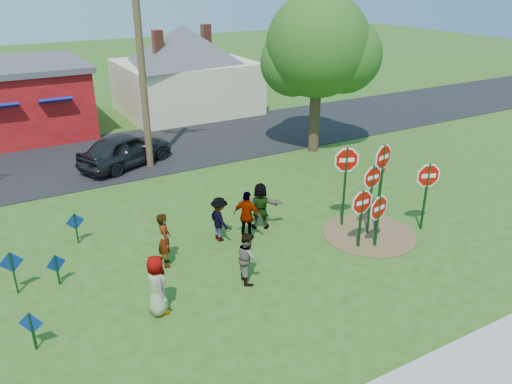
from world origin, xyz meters
TOP-DOWN VIEW (x-y plane):
  - ground at (0.00, 0.00)m, footprint 120.00×120.00m
  - road at (0.00, 11.50)m, footprint 120.00×7.50m
  - dirt_patch at (4.50, -1.00)m, footprint 3.20×3.20m
  - cream_house at (5.50, 18.00)m, footprint 9.40×9.40m
  - stop_sign_a at (3.59, -1.48)m, footprint 1.12×0.08m
  - stop_sign_b at (4.09, 0.01)m, footprint 1.12×0.44m
  - stop_sign_c at (4.88, -0.89)m, footprint 1.16×0.27m
  - stop_sign_d at (5.93, 0.15)m, footprint 0.83×0.43m
  - stop_sign_e at (4.11, -1.71)m, footprint 1.13×0.21m
  - stop_sign_f at (6.37, -1.57)m, footprint 1.09×0.41m
  - stop_sign_g at (4.49, -0.90)m, footprint 1.07×0.08m
  - blue_diamond_a at (-6.36, -1.48)m, footprint 0.52×0.33m
  - blue_diamond_b at (-6.49, 1.24)m, footprint 0.65×0.06m
  - blue_diamond_c at (-5.39, 1.11)m, footprint 0.56×0.16m
  - blue_diamond_d at (-4.41, 3.34)m, footprint 0.60×0.06m
  - person_a at (-3.30, -1.56)m, footprint 0.59×0.86m
  - person_b at (-2.30, 0.60)m, footprint 0.54×0.71m
  - person_c at (-0.52, -1.40)m, footprint 0.73×0.86m
  - person_d at (-0.16, 1.22)m, footprint 0.66×1.05m
  - person_e at (0.67, 0.80)m, footprint 0.97×1.07m
  - person_f at (1.47, 1.33)m, footprint 1.60×1.24m
  - suv at (-0.89, 9.79)m, footprint 4.92×3.56m
  - utility_pole at (0.03, 9.13)m, footprint 2.37×0.97m
  - leafy_tree at (8.17, 7.33)m, footprint 5.40×4.92m

SIDE VIEW (x-z plane):
  - ground at x=0.00m, z-range 0.00..0.00m
  - dirt_patch at x=4.50m, z-range 0.00..0.03m
  - road at x=0.00m, z-range 0.00..0.04m
  - blue_diamond_c at x=-5.39m, z-range 0.11..1.09m
  - blue_diamond_a at x=-6.36m, z-range 0.12..1.19m
  - blue_diamond_d at x=-4.41m, z-range 0.13..1.24m
  - person_c at x=-0.52m, z-range 0.00..1.55m
  - person_d at x=-0.16m, z-range 0.00..1.55m
  - suv at x=-0.89m, z-range 0.04..1.60m
  - blue_diamond_b at x=-6.49m, z-range 0.16..1.50m
  - person_f at x=1.47m, z-range 0.00..1.69m
  - person_a at x=-3.30m, z-range 0.00..1.71m
  - person_e at x=0.67m, z-range 0.00..1.75m
  - person_b at x=-2.30m, z-range 0.00..1.75m
  - stop_sign_e at x=4.11m, z-range 0.30..2.28m
  - stop_sign_a at x=3.59m, z-range 0.38..2.57m
  - stop_sign_d at x=5.93m, z-range 0.50..2.80m
  - stop_sign_g at x=4.49m, z-range 0.52..3.17m
  - stop_sign_f at x=6.37m, z-range 0.54..3.15m
  - stop_sign_b at x=4.09m, z-range 0.69..3.79m
  - stop_sign_c at x=4.88m, z-range 0.69..4.03m
  - cream_house at x=5.50m, z-range -0.33..6.17m
  - leafy_tree at x=8.17m, z-range 1.10..8.77m
  - utility_pole at x=0.03m, z-range 0.27..10.38m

